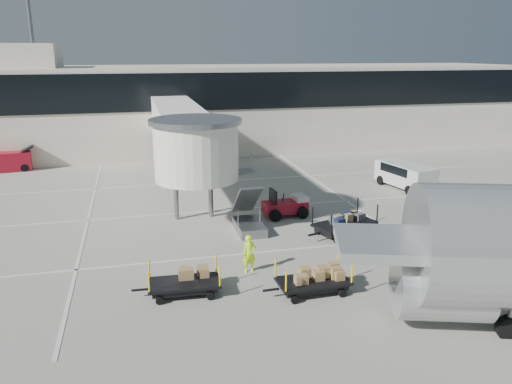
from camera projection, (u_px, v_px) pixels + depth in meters
ground at (304, 266)px, 22.56m from camera, size 140.00×140.00×0.00m
lane_markings at (245, 207)px, 31.12m from camera, size 40.00×30.00×0.02m
terminal at (202, 106)px, 49.34m from camera, size 64.00×12.11×15.20m
jet_bridge at (184, 134)px, 31.94m from camera, size 5.70×20.40×6.03m
baggage_tug at (286, 206)px, 29.23m from camera, size 2.68×1.83×1.69m
suitcase_cart at (345, 224)px, 26.30m from camera, size 4.14×2.62×1.60m
box_cart_near at (310, 281)px, 19.88m from camera, size 3.54×1.53×1.38m
box_cart_far at (182, 283)px, 19.73m from camera, size 3.49×1.54×1.35m
ground_worker at (249, 254)px, 21.76m from camera, size 0.66×0.48×1.68m
minivan at (404, 173)px, 35.23m from camera, size 2.68×4.85×1.74m
belt_loader at (6, 162)px, 40.25m from camera, size 4.35×2.11×2.02m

